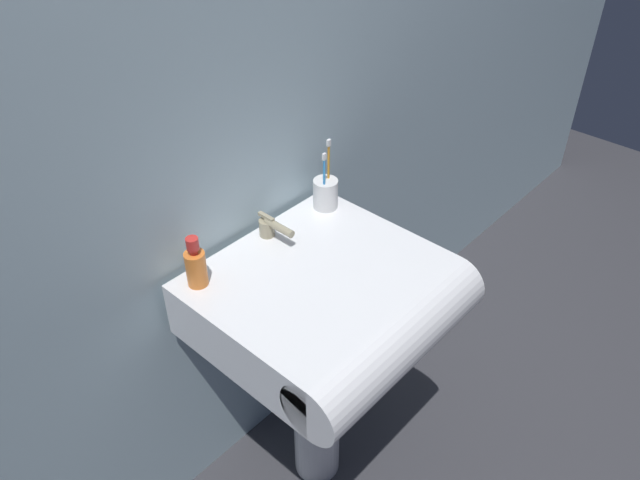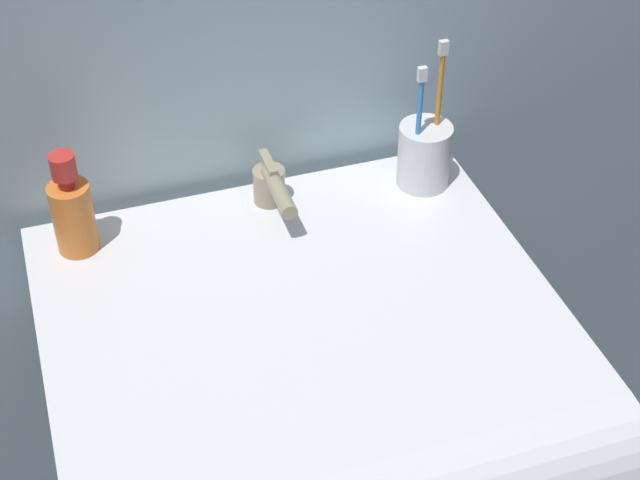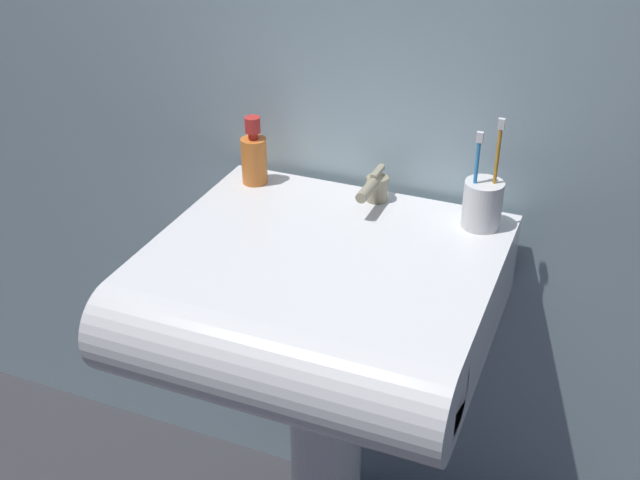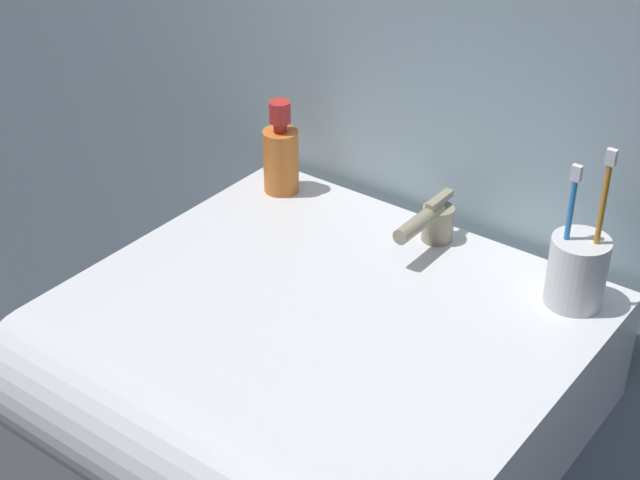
{
  "view_description": "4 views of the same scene",
  "coord_description": "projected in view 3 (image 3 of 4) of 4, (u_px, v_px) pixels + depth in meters",
  "views": [
    {
      "loc": [
        -0.92,
        -0.85,
        1.94
      ],
      "look_at": [
        0.0,
        -0.01,
        0.99
      ],
      "focal_mm": 35.0,
      "sensor_mm": 36.0,
      "label": 1
    },
    {
      "loc": [
        -0.25,
        -0.83,
        1.71
      ],
      "look_at": [
        0.03,
        0.01,
        0.96
      ],
      "focal_mm": 55.0,
      "sensor_mm": 36.0,
      "label": 2
    },
    {
      "loc": [
        0.46,
        -1.17,
        1.63
      ],
      "look_at": [
        -0.01,
        -0.0,
        0.89
      ],
      "focal_mm": 45.0,
      "sensor_mm": 36.0,
      "label": 3
    },
    {
      "loc": [
        0.6,
        -0.82,
        1.6
      ],
      "look_at": [
        -0.03,
        0.01,
        0.96
      ],
      "focal_mm": 55.0,
      "sensor_mm": 36.0,
      "label": 4
    }
  ],
  "objects": [
    {
      "name": "wall_back",
      "position": [
        385.0,
        30.0,
        1.54
      ],
      "size": [
        5.0,
        0.05,
        2.4
      ],
      "primitive_type": "cube",
      "color": "#9EB7C1",
      "rests_on": "ground"
    },
    {
      "name": "sink_pedestal",
      "position": [
        326.0,
        456.0,
        1.72
      ],
      "size": [
        0.15,
        0.15,
        0.71
      ],
      "primitive_type": "cylinder",
      "color": "white",
      "rests_on": "ground"
    },
    {
      "name": "sink_basin",
      "position": [
        314.0,
        302.0,
        1.45
      ],
      "size": [
        0.62,
        0.59,
        0.17
      ],
      "color": "white",
      "rests_on": "sink_pedestal"
    },
    {
      "name": "faucet",
      "position": [
        375.0,
        188.0,
        1.59
      ],
      "size": [
        0.04,
        0.13,
        0.07
      ],
      "color": "tan",
      "rests_on": "sink_basin"
    },
    {
      "name": "toothbrush_cup",
      "position": [
        483.0,
        203.0,
        1.5
      ],
      "size": [
        0.07,
        0.07,
        0.22
      ],
      "color": "white",
      "rests_on": "sink_basin"
    },
    {
      "name": "soap_bottle",
      "position": [
        254.0,
        157.0,
        1.66
      ],
      "size": [
        0.05,
        0.05,
        0.15
      ],
      "color": "orange",
      "rests_on": "sink_basin"
    }
  ]
}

